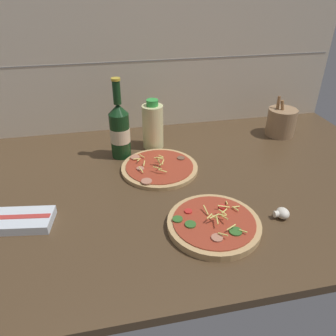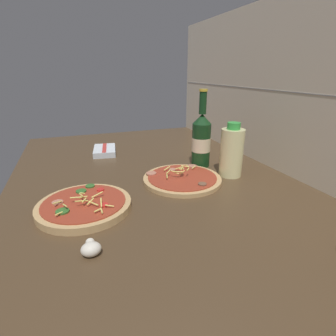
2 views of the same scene
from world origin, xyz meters
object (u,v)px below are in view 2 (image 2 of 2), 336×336
Objects in this scene: pizza_far at (182,179)px; beer_bottle at (201,139)px; dish_towel at (105,151)px; oil_bottle at (231,152)px; pizza_near at (84,205)px; mushroom_left at (91,249)px.

pizza_far is 0.91× the size of beer_bottle.
pizza_far is 44.57cm from dish_towel.
oil_bottle reaches higher than dish_towel.
pizza_near is at bearing -74.73° from pizza_far.
pizza_far reaches higher than mushroom_left.
pizza_near is 0.86× the size of beer_bottle.
pizza_far is 6.12× the size of mushroom_left.
pizza_near is 1.47× the size of dish_towel.
mushroom_left is at bearing -61.01° from oil_bottle.
beer_bottle is 1.71× the size of dish_towel.
dish_towel is at bearing -131.45° from beer_bottle.
dish_towel is (-67.61, 11.23, -0.17)cm from mushroom_left.
pizza_far reaches higher than pizza_near.
oil_bottle is 55.70cm from dish_towel.
beer_bottle is (-20.01, 43.56, 9.05)cm from pizza_near.
beer_bottle is 43.85cm from dish_towel.
pizza_near is at bearing -80.97° from oil_bottle.
beer_bottle is (-11.49, 12.35, 9.36)cm from pizza_far.
pizza_near reaches higher than mushroom_left.
pizza_far is (-8.52, 31.21, -0.31)cm from pizza_near.
beer_bottle reaches higher than mushroom_left.
mushroom_left is at bearing -47.92° from beer_bottle.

